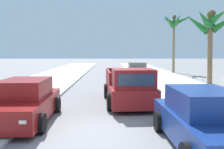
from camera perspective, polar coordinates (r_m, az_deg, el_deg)
ground_plane at (r=7.67m, az=-3.59°, el=-13.79°), size 160.00×160.00×0.00m
sidewalk_left at (r=20.14m, az=-16.10°, el=-1.79°), size 5.26×60.00×0.12m
sidewalk_right at (r=19.93m, az=13.04°, el=-1.79°), size 5.26×60.00×0.12m
curb_left at (r=19.85m, az=-12.68°, el=-1.84°), size 0.16×60.00×0.10m
curb_right at (r=19.68m, az=9.55°, el=-1.85°), size 0.16×60.00×0.10m
pickup_truck at (r=11.68m, az=3.89°, el=-2.99°), size 2.46×5.32×1.80m
car_left_near at (r=22.51m, az=5.94°, el=0.81°), size 2.07×4.28×1.54m
car_right_near at (r=9.23m, az=-20.04°, el=-6.22°), size 2.13×4.31×1.54m
car_left_mid at (r=6.88m, az=21.09°, el=-10.21°), size 2.13×4.31×1.54m
palm_tree_left_mid at (r=30.21m, az=14.67°, el=11.65°), size 3.95×3.63×7.03m
palm_tree_right_mid at (r=18.63m, az=22.58°, el=10.86°), size 3.85×3.52×5.50m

